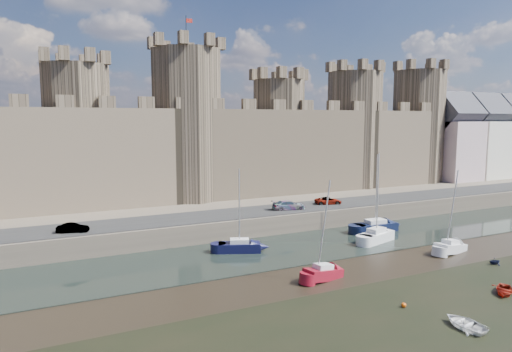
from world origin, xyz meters
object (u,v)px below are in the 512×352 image
(sailboat_2, at_px, (376,236))
(sailboat_4, at_px, (323,272))
(sailboat_3, at_px, (375,226))
(car_2, at_px, (289,205))
(car_3, at_px, (328,201))
(sailboat_1, at_px, (239,246))
(sailboat_5, at_px, (450,247))
(car_1, at_px, (73,228))

(sailboat_2, height_order, sailboat_4, sailboat_2)
(sailboat_3, bearing_deg, car_2, 145.33)
(car_3, bearing_deg, sailboat_1, 133.01)
(sailboat_3, bearing_deg, sailboat_4, -140.63)
(sailboat_1, height_order, sailboat_3, sailboat_3)
(sailboat_2, relative_size, sailboat_5, 1.15)
(car_3, relative_size, sailboat_4, 0.42)
(car_3, bearing_deg, sailboat_5, -153.49)
(car_3, height_order, sailboat_4, sailboat_4)
(car_3, height_order, sailboat_2, sailboat_2)
(sailboat_1, xyz_separation_m, sailboat_4, (3.56, -11.42, -0.06))
(car_2, distance_m, sailboat_3, 11.93)
(car_1, distance_m, sailboat_5, 42.28)
(sailboat_2, height_order, sailboat_3, sailboat_2)
(car_1, xyz_separation_m, sailboat_3, (37.13, -6.38, -2.26))
(sailboat_5, bearing_deg, sailboat_3, 84.54)
(sailboat_3, distance_m, sailboat_5, 11.26)
(car_3, bearing_deg, car_1, 109.88)
(car_1, relative_size, sailboat_3, 0.33)
(sailboat_2, bearing_deg, car_2, 101.20)
(car_3, relative_size, sailboat_2, 0.36)
(sailboat_1, height_order, sailboat_5, sailboat_1)
(sailboat_4, bearing_deg, car_3, 42.44)
(sailboat_5, bearing_deg, sailboat_1, 142.18)
(sailboat_1, bearing_deg, sailboat_2, 10.85)
(sailboat_3, height_order, sailboat_4, sailboat_3)
(sailboat_4, bearing_deg, car_1, 126.13)
(sailboat_1, bearing_deg, sailboat_5, -3.59)
(sailboat_4, bearing_deg, sailboat_1, 95.58)
(car_1, bearing_deg, sailboat_2, -91.23)
(sailboat_4, height_order, sailboat_5, sailboat_4)
(sailboat_3, height_order, sailboat_5, sailboat_3)
(sailboat_2, xyz_separation_m, sailboat_4, (-13.24, -8.00, -0.15))
(car_2, bearing_deg, sailboat_4, 170.65)
(car_2, distance_m, sailboat_2, 12.96)
(car_2, distance_m, sailboat_5, 21.29)
(car_1, xyz_separation_m, sailboat_2, (33.73, -10.55, -2.20))
(sailboat_1, bearing_deg, car_1, 179.51)
(sailboat_1, xyz_separation_m, sailboat_5, (21.46, -10.44, -0.07))
(car_2, xyz_separation_m, sailboat_5, (10.49, -18.36, -2.48))
(car_1, xyz_separation_m, car_3, (35.16, 1.75, -0.01))
(car_2, xyz_separation_m, sailboat_2, (5.83, -11.34, -2.32))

